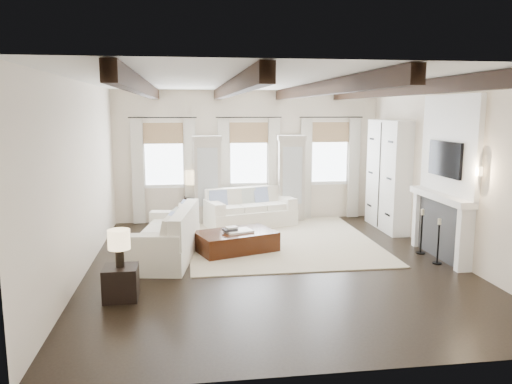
{
  "coord_description": "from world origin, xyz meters",
  "views": [
    {
      "loc": [
        -1.53,
        -8.44,
        2.73
      ],
      "look_at": [
        -0.19,
        1.03,
        1.15
      ],
      "focal_mm": 35.0,
      "sensor_mm": 36.0,
      "label": 1
    }
  ],
  "objects": [
    {
      "name": "side_table_back",
      "position": [
        -1.39,
        3.67,
        0.32
      ],
      "size": [
        0.42,
        0.42,
        0.63
      ],
      "primitive_type": "cube",
      "color": "black",
      "rests_on": "ground"
    },
    {
      "name": "book_lower",
      "position": [
        -0.72,
        0.89,
        0.45
      ],
      "size": [
        0.31,
        0.27,
        0.04
      ],
      "primitive_type": "cube",
      "rotation": [
        0.0,
        0.0,
        0.33
      ],
      "color": "#262628",
      "rests_on": "tray"
    },
    {
      "name": "candlestick_far",
      "position": [
        2.9,
        0.3,
        0.36
      ],
      "size": [
        0.18,
        0.18,
        0.87
      ],
      "color": "black",
      "rests_on": "ground"
    },
    {
      "name": "side_table_front",
      "position": [
        -2.51,
        -1.29,
        0.24
      ],
      "size": [
        0.49,
        0.49,
        0.49
      ],
      "primitive_type": "cube",
      "color": "black",
      "rests_on": "ground"
    },
    {
      "name": "lamp_front",
      "position": [
        -2.51,
        -1.29,
        0.86
      ],
      "size": [
        0.32,
        0.32,
        0.55
      ],
      "color": "black",
      "rests_on": "side_table_front"
    },
    {
      "name": "tray",
      "position": [
        -0.55,
        0.92,
        0.41
      ],
      "size": [
        0.6,
        0.52,
        0.04
      ],
      "primitive_type": "cube",
      "rotation": [
        0.0,
        0.0,
        0.33
      ],
      "color": "white",
      "rests_on": "ottoman"
    },
    {
      "name": "ottoman",
      "position": [
        -0.6,
        0.95,
        0.19
      ],
      "size": [
        1.7,
        1.36,
        0.39
      ],
      "primitive_type": "cube",
      "rotation": [
        0.0,
        0.0,
        0.33
      ],
      "color": "black",
      "rests_on": "ground"
    },
    {
      "name": "sofa_left",
      "position": [
        -1.88,
        0.63,
        0.38
      ],
      "size": [
        1.35,
        2.34,
        0.95
      ],
      "color": "white",
      "rests_on": "ground"
    },
    {
      "name": "lamp_back",
      "position": [
        -1.39,
        3.67,
        1.07
      ],
      "size": [
        0.38,
        0.38,
        0.65
      ],
      "color": "black",
      "rests_on": "side_table_back"
    },
    {
      "name": "book_upper",
      "position": [
        -0.69,
        0.92,
        0.48
      ],
      "size": [
        0.26,
        0.23,
        0.03
      ],
      "primitive_type": "cube",
      "rotation": [
        0.0,
        0.0,
        0.33
      ],
      "color": "beige",
      "rests_on": "book_lower"
    },
    {
      "name": "area_rug",
      "position": [
        0.41,
        1.58,
        0.01
      ],
      "size": [
        3.81,
        4.24,
        0.02
      ],
      "primitive_type": "cube",
      "color": "#C1B397",
      "rests_on": "ground"
    },
    {
      "name": "ground",
      "position": [
        0.0,
        0.0,
        0.0
      ],
      "size": [
        7.5,
        7.5,
        0.0
      ],
      "primitive_type": "plane",
      "color": "black",
      "rests_on": "ground"
    },
    {
      "name": "room_shell",
      "position": [
        0.75,
        0.9,
        1.89
      ],
      "size": [
        6.54,
        7.54,
        3.22
      ],
      "color": "#F1E1CA",
      "rests_on": "ground"
    },
    {
      "name": "sofa_back",
      "position": [
        -0.06,
        3.11,
        0.36
      ],
      "size": [
        2.24,
        1.45,
        0.88
      ],
      "color": "white",
      "rests_on": "ground"
    },
    {
      "name": "candlestick_near",
      "position": [
        2.9,
        -0.35,
        0.34
      ],
      "size": [
        0.17,
        0.17,
        0.83
      ],
      "color": "black",
      "rests_on": "ground"
    }
  ]
}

